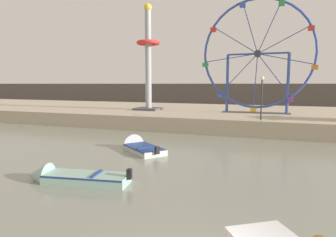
{
  "coord_description": "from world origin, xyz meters",
  "views": [
    {
      "loc": [
        1.44,
        -5.37,
        4.36
      ],
      "look_at": [
        -5.26,
        12.57,
        2.13
      ],
      "focal_mm": 31.88,
      "sensor_mm": 36.0,
      "label": 1
    }
  ],
  "objects_px": {
    "promenade_lamp_near": "(262,91)",
    "motorboat_seafoam": "(68,177)",
    "motorboat_pale_grey": "(138,147)",
    "ferris_wheel_blue_frame": "(258,56)",
    "drop_tower_steel_tower": "(148,61)"
  },
  "relations": [
    {
      "from": "motorboat_pale_grey",
      "to": "promenade_lamp_near",
      "type": "relative_size",
      "value": 1.16
    },
    {
      "from": "motorboat_seafoam",
      "to": "ferris_wheel_blue_frame",
      "type": "xyz_separation_m",
      "value": [
        6.43,
        21.3,
        6.93
      ]
    },
    {
      "from": "drop_tower_steel_tower",
      "to": "promenade_lamp_near",
      "type": "distance_m",
      "value": 14.39
    },
    {
      "from": "motorboat_seafoam",
      "to": "promenade_lamp_near",
      "type": "relative_size",
      "value": 1.39
    },
    {
      "from": "motorboat_pale_grey",
      "to": "ferris_wheel_blue_frame",
      "type": "height_order",
      "value": "ferris_wheel_blue_frame"
    },
    {
      "from": "motorboat_seafoam",
      "to": "promenade_lamp_near",
      "type": "distance_m",
      "value": 17.05
    },
    {
      "from": "motorboat_pale_grey",
      "to": "drop_tower_steel_tower",
      "type": "xyz_separation_m",
      "value": [
        -5.4,
        13.78,
        6.76
      ]
    },
    {
      "from": "motorboat_pale_grey",
      "to": "promenade_lamp_near",
      "type": "height_order",
      "value": "promenade_lamp_near"
    },
    {
      "from": "motorboat_pale_grey",
      "to": "drop_tower_steel_tower",
      "type": "height_order",
      "value": "drop_tower_steel_tower"
    },
    {
      "from": "ferris_wheel_blue_frame",
      "to": "promenade_lamp_near",
      "type": "relative_size",
      "value": 3.2
    },
    {
      "from": "ferris_wheel_blue_frame",
      "to": "drop_tower_steel_tower",
      "type": "height_order",
      "value": "drop_tower_steel_tower"
    },
    {
      "from": "motorboat_seafoam",
      "to": "ferris_wheel_blue_frame",
      "type": "relative_size",
      "value": 0.43
    },
    {
      "from": "promenade_lamp_near",
      "to": "motorboat_seafoam",
      "type": "bearing_deg",
      "value": -115.98
    },
    {
      "from": "motorboat_pale_grey",
      "to": "ferris_wheel_blue_frame",
      "type": "relative_size",
      "value": 0.36
    },
    {
      "from": "motorboat_seafoam",
      "to": "drop_tower_steel_tower",
      "type": "relative_size",
      "value": 0.42
    }
  ]
}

